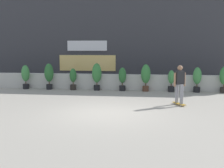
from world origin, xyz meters
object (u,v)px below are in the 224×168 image
(potted_plant_6, at_px, (171,80))
(skater_foreground, at_px, (180,83))
(potted_plant_4, at_px, (122,78))
(potted_plant_8, at_px, (224,78))
(potted_plant_5, at_px, (146,76))
(potted_plant_2, at_px, (73,78))
(potted_plant_3, at_px, (97,75))
(potted_plant_0, at_px, (26,75))
(potted_plant_7, at_px, (197,78))
(potted_plant_1, at_px, (49,74))

(potted_plant_6, distance_m, skater_foreground, 3.72)
(potted_plant_4, distance_m, potted_plant_8, 5.54)
(potted_plant_4, relative_size, potted_plant_5, 0.87)
(potted_plant_2, distance_m, potted_plant_8, 8.43)
(potted_plant_6, bearing_deg, potted_plant_2, 180.00)
(skater_foreground, bearing_deg, potted_plant_5, 111.46)
(potted_plant_3, distance_m, skater_foreground, 5.65)
(potted_plant_6, height_order, potted_plant_8, potted_plant_8)
(potted_plant_0, bearing_deg, potted_plant_6, 0.00)
(potted_plant_3, distance_m, potted_plant_4, 1.49)
(potted_plant_8, distance_m, skater_foreground, 4.63)
(potted_plant_2, xyz_separation_m, potted_plant_7, (7.01, 0.00, 0.10))
(potted_plant_2, bearing_deg, potted_plant_3, 0.00)
(potted_plant_5, bearing_deg, potted_plant_4, 180.00)
(potted_plant_3, height_order, potted_plant_7, potted_plant_3)
(potted_plant_3, relative_size, skater_foreground, 0.92)
(potted_plant_0, height_order, potted_plant_8, potted_plant_8)
(potted_plant_0, distance_m, potted_plant_8, 11.34)
(potted_plant_8, bearing_deg, potted_plant_0, 180.00)
(potted_plant_5, bearing_deg, potted_plant_6, 0.00)
(potted_plant_4, bearing_deg, potted_plant_0, -180.00)
(potted_plant_7, bearing_deg, potted_plant_2, 180.00)
(potted_plant_6, height_order, potted_plant_7, potted_plant_7)
(potted_plant_3, distance_m, potted_plant_5, 2.80)
(potted_plant_0, relative_size, potted_plant_8, 0.99)
(potted_plant_1, distance_m, potted_plant_5, 5.66)
(potted_plant_2, height_order, skater_foreground, skater_foreground)
(potted_plant_1, height_order, potted_plant_5, potted_plant_1)
(potted_plant_8, height_order, skater_foreground, skater_foreground)
(potted_plant_1, height_order, potted_plant_6, potted_plant_1)
(potted_plant_0, bearing_deg, potted_plant_5, 0.00)
(potted_plant_0, relative_size, potted_plant_5, 0.93)
(potted_plant_1, bearing_deg, potted_plant_4, 0.00)
(potted_plant_1, distance_m, potted_plant_2, 1.47)
(potted_plant_4, xyz_separation_m, potted_plant_8, (5.54, -0.00, 0.08))
(potted_plant_2, xyz_separation_m, potted_plant_8, (8.43, -0.00, 0.14))
(potted_plant_2, bearing_deg, potted_plant_7, 0.00)
(potted_plant_1, height_order, potted_plant_2, potted_plant_1)
(potted_plant_1, xyz_separation_m, potted_plant_8, (9.88, -0.00, -0.07))
(potted_plant_0, xyz_separation_m, skater_foreground, (8.58, -3.71, 0.12))
(potted_plant_1, bearing_deg, skater_foreground, -27.53)
(potted_plant_2, xyz_separation_m, skater_foreground, (5.66, -3.71, 0.26))
(potted_plant_3, relative_size, potted_plant_7, 1.13)
(potted_plant_2, relative_size, potted_plant_3, 0.80)
(potted_plant_1, xyz_separation_m, potted_plant_2, (1.46, 0.00, -0.21))
(potted_plant_4, height_order, potted_plant_5, potted_plant_5)
(potted_plant_5, bearing_deg, potted_plant_2, 180.00)
(potted_plant_4, xyz_separation_m, potted_plant_5, (1.32, 0.00, 0.14))
(potted_plant_0, xyz_separation_m, potted_plant_7, (9.93, 0.00, -0.03))
(potted_plant_7, bearing_deg, potted_plant_0, -180.00)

